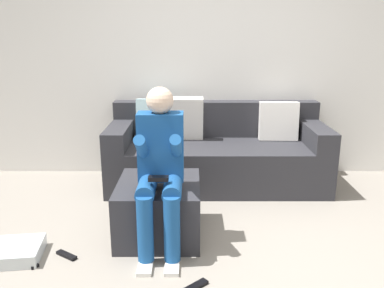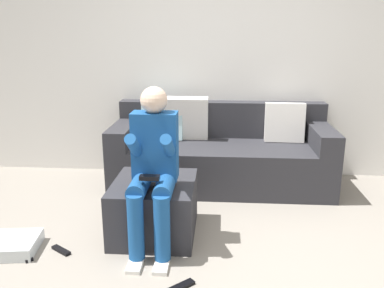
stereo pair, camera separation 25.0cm
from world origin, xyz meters
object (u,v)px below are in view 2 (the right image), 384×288
object	(u,v)px
ottoman	(155,208)
person_seated	(153,165)
couch_sectional	(220,154)
remote_under_side_table	(24,255)
storage_bin	(13,245)
remote_near_ottoman	(181,286)
remote_by_storage_bin	(61,250)

from	to	relation	value
ottoman	person_seated	xyz separation A→B (m)	(0.03, -0.20, 0.43)
couch_sectional	remote_under_side_table	xyz separation A→B (m)	(-1.41, -1.57, -0.32)
couch_sectional	remote_under_side_table	world-z (taller)	couch_sectional
couch_sectional	storage_bin	xyz separation A→B (m)	(-1.54, -1.49, -0.28)
storage_bin	remote_under_side_table	size ratio (longest dim) A/B	1.84
ottoman	remote_near_ottoman	xyz separation A→B (m)	(0.28, -0.72, -0.21)
person_seated	remote_under_side_table	size ratio (longest dim) A/B	6.10
storage_bin	remote_under_side_table	xyz separation A→B (m)	(0.12, -0.08, -0.04)
remote_near_ottoman	remote_under_side_table	bearing A→B (deg)	124.18
couch_sectional	ottoman	distance (m)	1.26
person_seated	storage_bin	size ratio (longest dim) A/B	3.31
remote_under_side_table	couch_sectional	bearing A→B (deg)	89.08
couch_sectional	remote_by_storage_bin	distance (m)	1.92
ottoman	remote_under_side_table	size ratio (longest dim) A/B	3.55
remote_under_side_table	person_seated	bearing A→B (deg)	55.23
person_seated	remote_by_storage_bin	distance (m)	0.95
storage_bin	remote_under_side_table	world-z (taller)	storage_bin
person_seated	storage_bin	xyz separation A→B (m)	(-1.05, -0.16, -0.61)
ottoman	remote_by_storage_bin	distance (m)	0.77
ottoman	remote_by_storage_bin	xyz separation A→B (m)	(-0.65, -0.34, -0.21)
couch_sectional	storage_bin	distance (m)	2.16
person_seated	storage_bin	world-z (taller)	person_seated
couch_sectional	ottoman	bearing A→B (deg)	-114.46
remote_by_storage_bin	remote_under_side_table	world-z (taller)	same
remote_by_storage_bin	remote_under_side_table	xyz separation A→B (m)	(-0.24, -0.09, 0.00)
person_seated	remote_under_side_table	distance (m)	1.15
remote_by_storage_bin	remote_near_ottoman	bearing A→B (deg)	12.21
storage_bin	remote_by_storage_bin	size ratio (longest dim) A/B	2.00
ottoman	person_seated	world-z (taller)	person_seated
remote_by_storage_bin	person_seated	bearing A→B (deg)	45.92
remote_near_ottoman	remote_by_storage_bin	bearing A→B (deg)	115.94
person_seated	remote_near_ottoman	xyz separation A→B (m)	(0.25, -0.52, -0.64)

